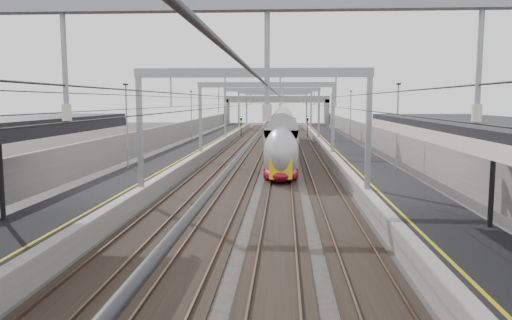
# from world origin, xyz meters

# --- Properties ---
(platform_left) EXTENTS (4.00, 120.00, 1.00)m
(platform_left) POSITION_xyz_m (-8.00, 45.00, 0.50)
(platform_left) COLOR black
(platform_left) RESTS_ON ground
(platform_right) EXTENTS (4.00, 120.00, 1.00)m
(platform_right) POSITION_xyz_m (8.00, 45.00, 0.50)
(platform_right) COLOR black
(platform_right) RESTS_ON ground
(tracks) EXTENTS (11.40, 140.00, 0.20)m
(tracks) POSITION_xyz_m (0.00, 45.00, 0.05)
(tracks) COLOR black
(tracks) RESTS_ON ground
(overhead_line) EXTENTS (13.00, 140.00, 6.60)m
(overhead_line) POSITION_xyz_m (0.00, 51.62, 6.14)
(overhead_line) COLOR gray
(overhead_line) RESTS_ON platform_left
(overbridge) EXTENTS (22.00, 2.20, 6.90)m
(overbridge) POSITION_xyz_m (0.00, 100.00, 5.31)
(overbridge) COLOR slate
(overbridge) RESTS_ON ground
(wall_left) EXTENTS (0.30, 120.00, 3.20)m
(wall_left) POSITION_xyz_m (-11.20, 45.00, 1.60)
(wall_left) COLOR slate
(wall_left) RESTS_ON ground
(wall_right) EXTENTS (0.30, 120.00, 3.20)m
(wall_right) POSITION_xyz_m (11.20, 45.00, 1.60)
(wall_right) COLOR slate
(wall_right) RESTS_ON ground
(train) EXTENTS (2.51, 45.74, 3.98)m
(train) POSITION_xyz_m (1.50, 49.54, 1.96)
(train) COLOR maroon
(train) RESTS_ON ground
(signal_green) EXTENTS (0.32, 0.32, 3.48)m
(signal_green) POSITION_xyz_m (-5.20, 74.03, 2.42)
(signal_green) COLOR black
(signal_green) RESTS_ON ground
(signal_red_near) EXTENTS (0.32, 0.32, 3.48)m
(signal_red_near) POSITION_xyz_m (3.20, 65.69, 2.42)
(signal_red_near) COLOR black
(signal_red_near) RESTS_ON ground
(signal_red_far) EXTENTS (0.32, 0.32, 3.48)m
(signal_red_far) POSITION_xyz_m (5.40, 74.53, 2.42)
(signal_red_far) COLOR black
(signal_red_far) RESTS_ON ground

